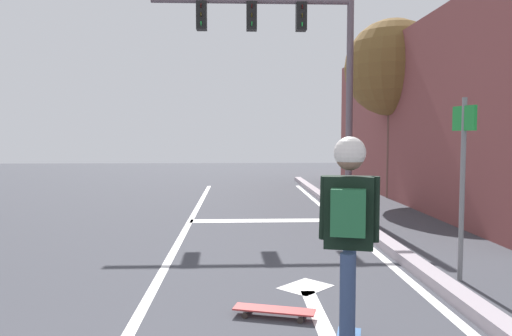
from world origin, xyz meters
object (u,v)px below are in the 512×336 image
at_px(skater, 349,215).
at_px(spare_skateboard, 274,310).
at_px(traffic_signal_mast, 292,48).
at_px(roadside_tree, 393,69).
at_px(street_sign_post, 463,162).

bearing_deg(skater, spare_skateboard, 119.40).
xyz_separation_m(traffic_signal_mast, roadside_tree, (3.08, 2.12, -0.19)).
xyz_separation_m(spare_skateboard, street_sign_post, (2.39, 1.15, 1.39)).
height_order(traffic_signal_mast, roadside_tree, traffic_signal_mast).
distance_m(traffic_signal_mast, street_sign_post, 6.43).
xyz_separation_m(skater, street_sign_post, (1.87, 2.07, 0.30)).
relative_size(traffic_signal_mast, street_sign_post, 2.33).
bearing_deg(roadside_tree, spare_skateboard, -113.84).
bearing_deg(skater, roadside_tree, 70.74).
bearing_deg(street_sign_post, traffic_signal_mast, 104.18).
relative_size(spare_skateboard, street_sign_post, 0.37).
height_order(skater, spare_skateboard, skater).
bearing_deg(spare_skateboard, traffic_signal_mast, 82.44).
bearing_deg(traffic_signal_mast, roadside_tree, 34.52).
bearing_deg(traffic_signal_mast, skater, -92.94).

